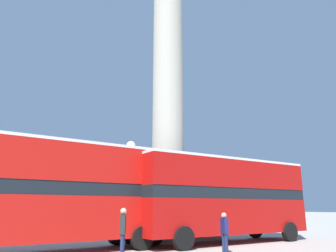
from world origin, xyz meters
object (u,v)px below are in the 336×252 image
Objects in this scene: monument_column at (168,98)px; pedestrian_by_plinth at (225,231)px; bus_a at (44,190)px; bus_b at (224,196)px; pedestrian_near_lamp at (123,230)px; street_lamp at (130,177)px.

pedestrian_by_plinth is at bearing -101.22° from monument_column.
bus_a reaches higher than bus_b.
bus_b is at bearing 154.85° from pedestrian_by_plinth.
pedestrian_near_lamp is 1.12× the size of pedestrian_by_plinth.
pedestrian_by_plinth is at bearing 104.88° from pedestrian_near_lamp.
monument_column is 7.49m from bus_b.
monument_column is at bearing 18.60° from bus_a.
pedestrian_by_plinth is at bearing -132.86° from bus_b.
monument_column is 2.15× the size of bus_b.
street_lamp is (4.52, 1.75, 0.84)m from bus_a.
bus_b is (1.29, -3.75, -6.35)m from monument_column.
street_lamp is at bearing -153.33° from monument_column.
monument_column is 10.63m from pedestrian_by_plinth.
street_lamp is at bearing 16.25° from bus_a.
bus_a reaches higher than pedestrian_near_lamp.
bus_b is 6.46× the size of pedestrian_by_plinth.
bus_a is (-7.73, -3.36, -6.25)m from monument_column.
monument_column is at bearing -177.05° from pedestrian_by_plinth.
monument_column is at bearing 165.91° from pedestrian_near_lamp.
street_lamp reaches higher than bus_a.
pedestrian_near_lamp is at bearing -54.98° from bus_a.
monument_column reaches higher than bus_a.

